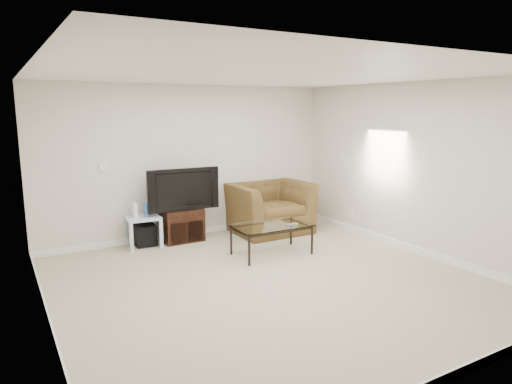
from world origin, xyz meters
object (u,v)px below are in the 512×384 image
tv_stand (182,225)px  side_table (143,231)px  coffee_table (272,240)px  recliner (269,199)px  television (181,188)px  subwoofer (145,235)px

tv_stand → side_table: (-0.63, 0.02, -0.03)m
coffee_table → side_table: bearing=138.1°
side_table → recliner: size_ratio=0.38×
television → side_table: size_ratio=2.16×
side_table → coffee_table: size_ratio=0.44×
television → subwoofer: 0.92m
recliner → television: bearing=174.3°
side_table → television: bearing=-4.6°
tv_stand → side_table: 0.63m
recliner → coffee_table: (-0.64, -1.13, -0.36)m
television → subwoofer: television is taller
subwoofer → recliner: (2.12, -0.25, 0.41)m
tv_stand → subwoofer: bearing=175.0°
recliner → subwoofer: bearing=174.3°
coffee_table → tv_stand: bearing=123.6°
tv_stand → television: size_ratio=0.59×
subwoofer → recliner: size_ratio=0.24×
television → tv_stand: bearing=92.7°
recliner → coffee_table: recliner is taller
side_table → recliner: (2.16, -0.23, 0.34)m
television → coffee_table: (0.88, -1.30, -0.65)m
subwoofer → recliner: bearing=-6.7°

